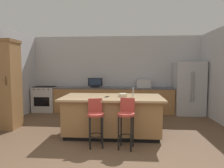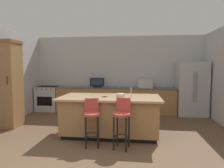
% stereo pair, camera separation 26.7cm
% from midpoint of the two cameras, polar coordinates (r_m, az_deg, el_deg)
% --- Properties ---
extents(wall_back, '(6.59, 0.12, 2.75)m').
position_cam_midpoint_polar(wall_back, '(7.39, 2.83, 2.96)').
color(wall_back, '#BCBCC1').
rests_on(wall_back, ground_plane).
extents(wall_left, '(0.12, 4.89, 2.75)m').
position_cam_midpoint_polar(wall_left, '(6.26, -28.35, 2.09)').
color(wall_left, '#BCBCC1').
rests_on(wall_left, ground_plane).
extents(counter_back, '(4.22, 0.62, 0.90)m').
position_cam_midpoint_polar(counter_back, '(7.10, 2.00, -4.59)').
color(counter_back, '#9E7042').
rests_on(counter_back, ground_plane).
extents(kitchen_island, '(2.34, 1.20, 0.92)m').
position_cam_midpoint_polar(kitchen_island, '(4.77, 1.10, -8.98)').
color(kitchen_island, black).
rests_on(kitchen_island, ground_plane).
extents(refrigerator, '(0.94, 0.81, 1.79)m').
position_cam_midpoint_polar(refrigerator, '(7.22, 22.87, -1.25)').
color(refrigerator, '#B7BABF').
rests_on(refrigerator, ground_plane).
extents(range_oven, '(0.80, 0.63, 0.92)m').
position_cam_midpoint_polar(range_oven, '(7.72, -16.98, -4.00)').
color(range_oven, '#B7BABF').
rests_on(range_oven, ground_plane).
extents(cabinet_tower, '(0.62, 0.58, 2.32)m').
position_cam_midpoint_polar(cabinet_tower, '(5.94, -26.61, 0.39)').
color(cabinet_tower, '#9E7042').
rests_on(cabinet_tower, ground_plane).
extents(microwave, '(0.48, 0.36, 0.28)m').
position_cam_midpoint_polar(microwave, '(7.03, 10.65, 0.06)').
color(microwave, '#B7BABF').
rests_on(microwave, counter_back).
extents(tv_monitor, '(0.51, 0.16, 0.34)m').
position_cam_midpoint_polar(tv_monitor, '(7.06, -3.25, 0.27)').
color(tv_monitor, black).
rests_on(tv_monitor, counter_back).
extents(sink_faucet_back, '(0.02, 0.02, 0.24)m').
position_cam_midpoint_polar(sink_faucet_back, '(7.13, 3.00, 0.04)').
color(sink_faucet_back, '#B2B2B7').
rests_on(sink_faucet_back, counter_back).
extents(sink_faucet_island, '(0.02, 0.02, 0.22)m').
position_cam_midpoint_polar(sink_faucet_island, '(4.64, 7.15, -2.34)').
color(sink_faucet_island, '#B2B2B7').
rests_on(sink_faucet_island, kitchen_island).
extents(bar_stool_left, '(0.35, 0.37, 0.97)m').
position_cam_midpoint_polar(bar_stool_left, '(4.09, -3.96, -9.74)').
color(bar_stool_left, '#B23D33').
rests_on(bar_stool_left, ground_plane).
extents(bar_stool_right, '(0.34, 0.36, 0.99)m').
position_cam_midpoint_polar(bar_stool_right, '(3.97, 4.85, -9.89)').
color(bar_stool_right, '#B23D33').
rests_on(bar_stool_right, ground_plane).
extents(fruit_bowl, '(0.20, 0.20, 0.08)m').
position_cam_midpoint_polar(fruit_bowl, '(4.64, 4.15, -3.22)').
color(fruit_bowl, beige).
rests_on(fruit_bowl, kitchen_island).
extents(cell_phone, '(0.11, 0.16, 0.01)m').
position_cam_midpoint_polar(cell_phone, '(4.61, -0.50, -3.68)').
color(cell_phone, black).
rests_on(cell_phone, kitchen_island).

